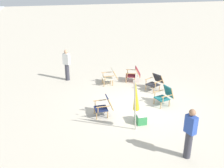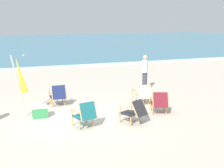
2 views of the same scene
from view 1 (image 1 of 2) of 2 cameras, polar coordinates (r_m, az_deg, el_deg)
ground_plane at (r=11.03m, az=6.63°, el=-5.01°), size 80.00×80.00×0.00m
beach_chair_far_center at (r=11.21m, az=11.45°, el=-2.41°), size 0.72×0.79×0.82m
beach_chair_mid_center at (r=13.40m, az=4.78°, el=2.22°), size 0.79×0.90×0.79m
beach_chair_back_left at (r=12.55m, az=9.41°, el=0.51°), size 0.87×0.94×0.78m
beach_chair_front_left at (r=13.04m, az=-0.31°, el=1.72°), size 0.61×0.76×0.79m
beach_chair_back_right at (r=10.15m, az=-1.60°, el=-4.73°), size 0.60×0.70×0.81m
umbrella_furled_yellow at (r=8.75m, az=5.22°, el=-2.74°), size 0.55×0.43×2.08m
person_near_chairs at (r=13.63m, az=-9.83°, el=4.17°), size 0.36×0.39×1.63m
person_by_waterline at (r=8.08m, az=16.55°, el=-10.27°), size 0.38×0.29×1.63m
cooler_box at (r=9.85m, az=6.25°, el=-7.30°), size 0.49×0.35×0.40m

